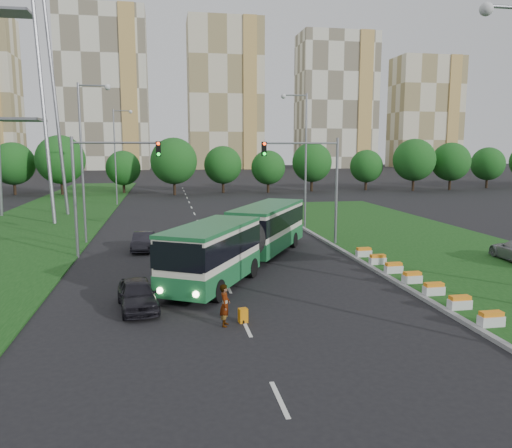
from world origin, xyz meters
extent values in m
plane|color=black|center=(0.00, 0.00, 0.00)|extent=(360.00, 360.00, 0.00)
cube|color=#134012|center=(13.00, 8.00, 0.07)|extent=(14.00, 60.00, 0.15)
cube|color=gray|center=(6.05, 8.00, 0.09)|extent=(0.30, 60.00, 0.18)
cube|color=#134012|center=(-18.00, 25.00, 0.05)|extent=(12.00, 110.00, 0.10)
cylinder|color=gray|center=(6.40, 10.00, 4.00)|extent=(0.20, 0.20, 8.00)
cylinder|color=gray|center=(3.65, 10.00, 7.60)|extent=(5.50, 0.14, 0.14)
cube|color=black|center=(0.90, 10.00, 7.20)|extent=(0.32, 0.32, 1.00)
cylinder|color=gray|center=(-12.00, 9.00, 4.00)|extent=(0.20, 0.20, 8.00)
cylinder|color=gray|center=(-9.25, 9.00, 7.60)|extent=(5.50, 0.14, 0.14)
cube|color=black|center=(-6.50, 9.00, 7.20)|extent=(0.32, 0.32, 1.00)
cube|color=beige|center=(-25.00, 150.00, 26.00)|extent=(28.00, 15.00, 52.00)
cube|color=beige|center=(15.00, 150.00, 25.00)|extent=(25.00, 15.00, 50.00)
cube|color=beige|center=(55.00, 150.00, 23.50)|extent=(27.00, 15.00, 47.00)
cube|color=beige|center=(90.00, 150.00, 20.00)|extent=(24.00, 14.00, 40.00)
cube|color=beige|center=(-1.71, -0.55, 1.87)|extent=(2.68, 7.39, 2.89)
cube|color=beige|center=(-1.71, 8.93, 1.87)|extent=(2.68, 9.00, 2.89)
cylinder|color=black|center=(-1.71, 3.79, 1.82)|extent=(2.68, 1.34, 2.68)
cube|color=#1B5F32|center=(-1.71, -0.55, 0.91)|extent=(2.76, 7.45, 1.02)
cube|color=#1B5F32|center=(-1.71, 8.93, 0.91)|extent=(2.76, 9.05, 1.02)
cube|color=black|center=(-1.71, -0.55, 2.36)|extent=(2.76, 7.45, 1.12)
cube|color=black|center=(-1.71, 8.93, 2.36)|extent=(2.76, 9.05, 1.12)
imported|color=black|center=(-7.50, -2.78, 0.69)|extent=(2.24, 4.26, 1.38)
imported|color=black|center=(-7.77, 10.64, 0.64)|extent=(1.65, 3.99, 1.29)
imported|color=gray|center=(-3.84, -5.64, 0.88)|extent=(0.57, 0.73, 1.76)
cube|color=orange|center=(-3.05, -5.39, 0.31)|extent=(0.36, 0.31, 0.61)
cylinder|color=black|center=(-3.05, -5.55, 0.07)|extent=(0.04, 0.14, 0.14)
camera|label=1|loc=(-6.13, -25.29, 7.29)|focal=35.00mm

